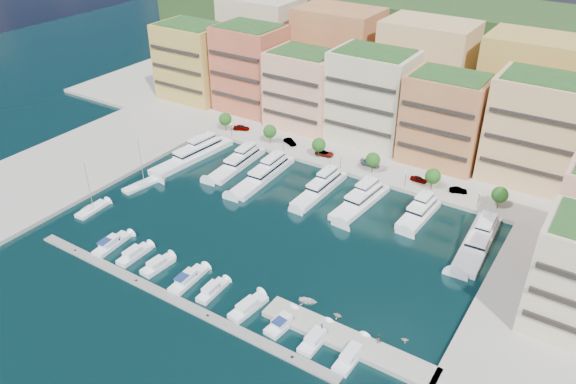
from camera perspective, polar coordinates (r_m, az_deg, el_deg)
name	(u,v)px	position (r m, az deg, el deg)	size (l,w,h in m)	color
ground	(274,228)	(125.65, -1.45, -3.63)	(400.00, 400.00, 0.00)	black
north_quay	(388,131)	(173.83, 10.16, 6.15)	(220.00, 64.00, 2.00)	#9E998E
east_quay	(563,369)	(104.95, 26.17, -15.81)	(34.00, 76.00, 2.00)	#9E998E
west_quay	(63,170)	(160.14, -21.86, 2.08)	(34.00, 76.00, 2.00)	#9E998E
hillside	(443,85)	(216.02, 15.44, 10.45)	(240.00, 40.00, 58.00)	#213C18
south_pontoon	(171,299)	(109.22, -11.82, -10.55)	(72.00, 2.20, 0.35)	gray
finger_pier	(347,343)	(99.38, 6.02, -15.00)	(32.00, 5.00, 2.00)	#9E998E
apartment_0	(193,62)	(193.02, -9.62, 12.94)	(22.00, 16.50, 24.80)	gold
apartment_1	(250,69)	(180.75, -3.86, 12.41)	(20.00, 16.50, 26.80)	#C16540
apartment_2	(304,89)	(168.73, 1.61, 10.39)	(20.00, 15.50, 22.80)	#F1B086
apartment_3	(372,96)	(160.75, 8.48, 9.58)	(22.00, 16.50, 25.80)	beige
apartment_4	(445,119)	(152.35, 15.65, 7.14)	(20.00, 15.50, 23.80)	tan
apartment_5	(536,130)	(149.50, 23.93, 5.75)	(22.00, 16.50, 26.80)	tan
backblock_0	(262,41)	(203.47, -2.67, 15.03)	(26.00, 18.00, 30.00)	beige
backblock_1	(337,55)	(188.31, 5.02, 13.65)	(26.00, 18.00, 30.00)	tan
backblock_2	(425,72)	(176.97, 13.76, 11.78)	(26.00, 18.00, 30.00)	tan
backblock_3	(529,91)	(170.23, 23.29, 9.40)	(26.00, 18.00, 30.00)	gold
tree_0	(225,119)	(168.22, -6.39, 7.37)	(3.80, 3.80, 5.65)	#473323
tree_1	(270,131)	(159.33, -1.86, 6.17)	(3.80, 3.80, 5.65)	#473323
tree_2	(319,145)	(151.61, 3.15, 4.80)	(3.80, 3.80, 5.65)	#473323
tree_3	(373,160)	(145.25, 8.62, 3.26)	(3.80, 3.80, 5.65)	#473323
tree_4	(433,176)	(140.44, 14.51, 1.56)	(3.80, 3.80, 5.65)	#473323
tree_5	(500,195)	(137.33, 20.73, -0.26)	(3.80, 3.80, 5.65)	#473323
lamppost_0	(231,128)	(164.63, -5.77, 6.52)	(0.30, 0.30, 4.20)	black
lamppost_1	(283,142)	(154.94, -0.50, 5.07)	(0.30, 0.30, 4.20)	black
lamppost_2	(341,159)	(146.83, 5.39, 3.40)	(0.30, 0.30, 4.20)	black
lamppost_3	(406,177)	(140.57, 11.86, 1.51)	(0.30, 0.30, 4.20)	black
lamppost_4	(479,198)	(136.41, 18.82, -0.54)	(0.30, 0.30, 4.20)	black
yacht_0	(195,154)	(156.70, -9.42, 3.88)	(7.56, 27.37, 7.30)	white
yacht_1	(239,162)	(150.90, -5.03, 3.04)	(5.89, 21.38, 7.30)	white
yacht_2	(265,173)	(144.87, -2.34, 1.94)	(5.68, 24.25, 7.30)	white
yacht_3	(321,187)	(138.75, 3.40, 0.51)	(4.59, 20.53, 7.30)	white
yacht_4	(362,200)	(134.63, 7.49, -0.80)	(6.67, 20.47, 7.30)	white
yacht_5	(420,212)	(132.32, 13.24, -1.97)	(5.41, 15.33, 7.30)	white
yacht_6	(479,240)	(126.41, 18.80, -4.61)	(6.25, 23.25, 7.30)	white
cruiser_1	(111,244)	(125.24, -17.51, -5.08)	(3.47, 9.30, 2.66)	white
cruiser_2	(134,255)	(120.84, -15.37, -6.16)	(2.73, 7.91, 2.55)	white
cruiser_3	(158,266)	(116.69, -13.10, -7.30)	(3.30, 7.44, 2.55)	white
cruiser_4	(188,280)	(111.97, -10.15, -8.76)	(3.23, 9.12, 2.66)	white
cruiser_5	(212,291)	(108.74, -7.72, -9.92)	(2.68, 7.30, 2.55)	white
cruiser_6	(248,308)	(104.59, -4.08, -11.63)	(3.73, 8.49, 2.55)	white
cruiser_7	(282,323)	(101.35, -0.57, -13.21)	(3.54, 7.59, 2.66)	white
cruiser_8	(316,339)	(98.84, 2.85, -14.69)	(2.90, 8.11, 2.55)	white
cruiser_9	(351,356)	(96.73, 6.47, -16.18)	(2.90, 8.85, 2.55)	white
sailboat_0	(92,210)	(138.98, -19.30, -1.72)	(3.34, 8.31, 13.20)	white
sailboat_1	(143,185)	(146.02, -14.53, 0.74)	(4.50, 11.20, 13.20)	white
tender_1	(338,315)	(103.45, 5.06, -12.33)	(1.49, 1.72, 0.91)	beige
tender_0	(308,301)	(105.97, 2.03, -11.02)	(2.53, 3.55, 0.73)	silver
tender_3	(405,339)	(100.93, 11.79, -14.45)	(1.17, 1.35, 0.71)	beige
car_0	(241,128)	(169.43, -4.75, 6.54)	(1.90, 4.72, 1.61)	gray
car_1	(290,142)	(160.08, 0.19, 5.13)	(1.60, 4.60, 1.52)	gray
car_2	(324,153)	(153.93, 3.72, 3.94)	(2.36, 5.13, 1.43)	gray
car_3	(370,163)	(149.94, 8.36, 2.91)	(2.12, 5.21, 1.51)	gray
car_4	(419,179)	(144.69, 13.13, 1.28)	(1.68, 4.18, 1.42)	gray
car_5	(458,190)	(142.31, 16.90, 0.17)	(1.47, 4.20, 1.39)	gray
person_0	(322,328)	(98.63, 3.46, -13.66)	(0.72, 0.47, 1.97)	#243048
person_1	(378,339)	(98.05, 9.18, -14.49)	(0.88, 0.69, 1.81)	#4E402F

